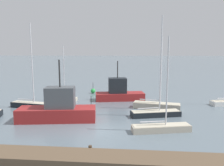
{
  "coord_description": "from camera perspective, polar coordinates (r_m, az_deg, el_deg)",
  "views": [
    {
      "loc": [
        2.69,
        -18.04,
        6.9
      ],
      "look_at": [
        0.0,
        12.28,
        2.44
      ],
      "focal_mm": 35.25,
      "sensor_mm": 36.0,
      "label": 1
    }
  ],
  "objects": [
    {
      "name": "sailboat_3",
      "position": [
        23.98,
        11.27,
        -7.32
      ],
      "size": [
        5.43,
        2.52,
        10.46
      ],
      "rotation": [
        0.0,
        0.0,
        0.24
      ],
      "color": "black",
      "rests_on": "ground_plane"
    },
    {
      "name": "channel_buoy_0",
      "position": [
        26.36,
        -5.41,
        -6.16
      ],
      "size": [
        0.61,
        0.61,
        1.66
      ],
      "color": "orange",
      "rests_on": "ground_plane"
    },
    {
      "name": "sailboat_4",
      "position": [
        31.66,
        -12.72,
        -3.8
      ],
      "size": [
        4.13,
        1.25,
        7.62
      ],
      "rotation": [
        0.0,
        0.0,
        -0.05
      ],
      "color": "#BCB29E",
      "rests_on": "ground_plane"
    },
    {
      "name": "sailboat_0",
      "position": [
        19.76,
        12.64,
        -10.99
      ],
      "size": [
        5.22,
        2.18,
        8.1
      ],
      "rotation": [
        0.0,
        0.0,
        0.21
      ],
      "color": "#BCB29E",
      "rests_on": "ground_plane"
    },
    {
      "name": "sailboat_2",
      "position": [
        28.74,
        -20.21,
        -5.03
      ],
      "size": [
        5.2,
        1.96,
        10.1
      ],
      "rotation": [
        0.0,
        0.0,
        -0.16
      ],
      "color": "black",
      "rests_on": "ground_plane"
    },
    {
      "name": "fishing_boat_0",
      "position": [
        31.04,
        1.83,
        -2.47
      ],
      "size": [
        7.1,
        3.51,
        5.52
      ],
      "rotation": [
        0.0,
        0.0,
        3.33
      ],
      "color": "maroon",
      "rests_on": "ground_plane"
    },
    {
      "name": "dock_pier",
      "position": [
        14.58,
        -6.48,
        -18.84
      ],
      "size": [
        22.7,
        2.14,
        0.61
      ],
      "color": "brown",
      "rests_on": "ground_plane"
    },
    {
      "name": "fishing_boat_1",
      "position": [
        22.61,
        -13.83,
        -6.56
      ],
      "size": [
        7.87,
        3.35,
        6.07
      ],
      "rotation": [
        0.0,
        0.0,
        0.14
      ],
      "color": "maroon",
      "rests_on": "ground_plane"
    },
    {
      "name": "ground_plane",
      "position": [
        19.5,
        -3.26,
        -12.4
      ],
      "size": [
        600.0,
        600.0,
        0.0
      ],
      "primitive_type": "plane",
      "color": "slate"
    },
    {
      "name": "sailboat_1",
      "position": [
        27.07,
        11.47,
        -5.58
      ],
      "size": [
        5.66,
        2.46,
        8.53
      ],
      "rotation": [
        0.0,
        0.0,
        -0.2
      ],
      "color": "#BCB29E",
      "rests_on": "ground_plane"
    },
    {
      "name": "channel_buoy_1",
      "position": [
        36.24,
        -4.94,
        -2.03
      ],
      "size": [
        0.78,
        0.78,
        1.8
      ],
      "color": "green",
      "rests_on": "ground_plane"
    }
  ]
}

